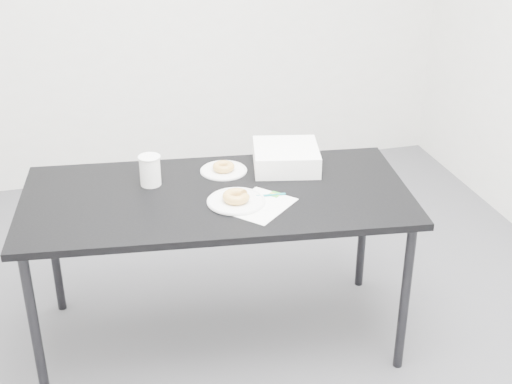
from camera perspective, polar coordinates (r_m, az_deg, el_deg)
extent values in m
plane|color=#4D4D52|center=(3.54, -2.16, -11.90)|extent=(4.00, 4.00, 0.00)
cube|color=black|center=(3.17, -3.18, -0.37)|extent=(1.80, 1.00, 0.03)
cylinder|color=black|center=(3.14, -17.26, -10.49)|extent=(0.04, 0.04, 0.75)
cylinder|color=black|center=(3.70, -15.91, -4.18)|extent=(0.04, 0.04, 0.75)
cylinder|color=black|center=(3.25, 11.82, -8.34)|extent=(0.04, 0.04, 0.75)
cylinder|color=black|center=(3.79, 8.56, -2.56)|extent=(0.04, 0.04, 0.75)
cube|color=white|center=(3.06, 0.32, -1.08)|extent=(0.36, 0.35, 0.00)
cube|color=green|center=(3.15, 1.52, -0.18)|extent=(0.06, 0.06, 0.00)
cylinder|color=#0B7A81|center=(3.13, 1.19, -0.24)|extent=(0.13, 0.02, 0.01)
cube|color=white|center=(3.07, -0.80, -0.95)|extent=(0.20, 0.20, 0.00)
cylinder|color=white|center=(3.08, -1.59, -0.74)|extent=(0.25, 0.25, 0.01)
torus|color=#BF8D3C|center=(3.07, -1.60, -0.36)|extent=(0.12, 0.12, 0.04)
cylinder|color=white|center=(3.37, -2.61, 1.72)|extent=(0.22, 0.22, 0.01)
torus|color=#BF8D3C|center=(3.36, -2.61, 2.03)|extent=(0.13, 0.13, 0.03)
cylinder|color=white|center=(3.25, -8.47, 1.72)|extent=(0.09, 0.09, 0.14)
cylinder|color=white|center=(3.38, 1.59, 1.91)|extent=(0.10, 0.10, 0.01)
cube|color=white|center=(3.40, 2.41, 2.81)|extent=(0.36, 0.36, 0.10)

